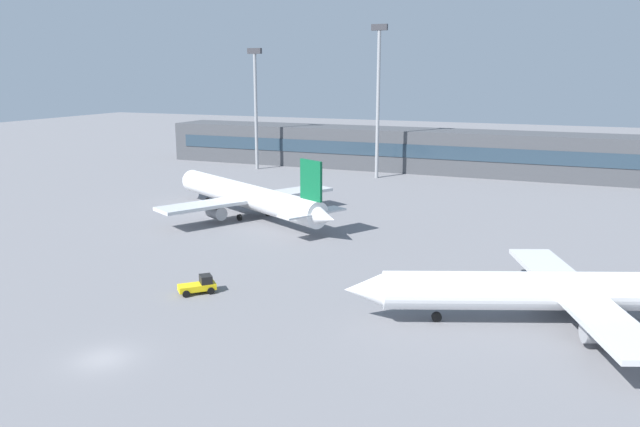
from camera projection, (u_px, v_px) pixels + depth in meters
ground_plane at (312, 235)px, 83.15m from camera, size 400.00×400.00×0.00m
terminal_building at (420, 150)px, 136.60m from camera, size 119.85×12.13×9.00m
airplane_near at (564, 291)px, 53.32m from camera, size 36.13×25.92×9.35m
airplane_mid at (245, 196)px, 93.43m from camera, size 37.65×27.33×10.20m
baggage_tug_yellow at (199, 285)px, 60.99m from camera, size 3.62×3.59×1.75m
floodlight_tower_west at (256, 100)px, 136.32m from camera, size 3.20×0.80×26.29m
floodlight_tower_east at (378, 92)px, 124.19m from camera, size 3.20×0.80×30.38m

